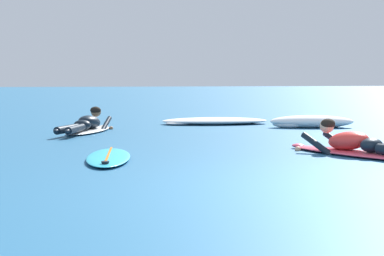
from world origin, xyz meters
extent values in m
plane|color=#235B84|center=(0.00, 10.00, 0.00)|extent=(120.00, 120.00, 0.00)
ellipsoid|color=#E54C66|center=(1.27, 2.58, 0.04)|extent=(1.35, 2.16, 0.07)
ellipsoid|color=#E54C66|center=(0.85, 3.50, 0.05)|extent=(0.25, 0.26, 0.06)
ellipsoid|color=red|center=(1.25, 2.62, 0.20)|extent=(0.65, 0.79, 0.35)
ellipsoid|color=black|center=(1.42, 2.26, 0.17)|extent=(0.43, 0.40, 0.20)
cylinder|color=black|center=(0.90, 2.87, 0.12)|extent=(0.33, 0.58, 0.34)
sphere|color=tan|center=(0.74, 3.22, 0.02)|extent=(0.09, 0.09, 0.09)
cylinder|color=black|center=(1.30, 3.04, 0.12)|extent=(0.33, 0.58, 0.34)
sphere|color=tan|center=(1.15, 3.37, 0.02)|extent=(0.09, 0.09, 0.09)
sphere|color=tan|center=(1.09, 2.99, 0.38)|extent=(0.21, 0.21, 0.21)
ellipsoid|color=black|center=(1.09, 2.97, 0.41)|extent=(0.28, 0.27, 0.16)
ellipsoid|color=white|center=(-2.19, 7.03, 0.04)|extent=(1.26, 2.06, 0.07)
ellipsoid|color=white|center=(-1.85, 7.91, 0.05)|extent=(0.26, 0.26, 0.06)
ellipsoid|color=black|center=(-2.18, 7.08, 0.20)|extent=(0.63, 0.80, 0.35)
ellipsoid|color=black|center=(-2.33, 6.70, 0.17)|extent=(0.42, 0.39, 0.20)
cylinder|color=black|center=(-2.61, 6.20, 0.14)|extent=(0.49, 0.83, 0.14)
ellipsoid|color=black|center=(-2.79, 5.81, 0.14)|extent=(0.17, 0.24, 0.08)
cylinder|color=black|center=(-2.46, 6.14, 0.14)|extent=(0.40, 0.86, 0.14)
ellipsoid|color=black|center=(-2.60, 5.73, 0.14)|extent=(0.17, 0.24, 0.08)
cylinder|color=black|center=(-2.24, 7.52, 0.12)|extent=(0.30, 0.57, 0.33)
sphere|color=#8C6647|center=(-2.10, 7.87, 0.02)|extent=(0.09, 0.09, 0.09)
cylinder|color=black|center=(-1.84, 7.34, 0.12)|extent=(0.30, 0.57, 0.33)
sphere|color=#8C6647|center=(-1.71, 7.67, 0.02)|extent=(0.09, 0.09, 0.09)
sphere|color=#8C6647|center=(-2.03, 7.46, 0.38)|extent=(0.21, 0.21, 0.21)
ellipsoid|color=black|center=(-2.03, 7.44, 0.41)|extent=(0.28, 0.27, 0.16)
ellipsoid|color=#2DB2D1|center=(-2.09, 2.77, 0.04)|extent=(0.79, 2.00, 0.07)
cube|color=orange|center=(-2.09, 2.77, 0.07)|extent=(0.22, 1.65, 0.01)
cone|color=black|center=(-2.18, 1.98, 0.01)|extent=(0.11, 0.11, 0.16)
ellipsoid|color=white|center=(2.58, 7.21, 0.14)|extent=(1.89, 1.02, 0.27)
ellipsoid|color=white|center=(3.04, 7.19, 0.10)|extent=(0.68, 0.38, 0.19)
ellipsoid|color=white|center=(2.04, 7.28, 0.08)|extent=(0.70, 0.63, 0.15)
ellipsoid|color=white|center=(0.77, 8.64, 0.08)|extent=(2.55, 1.23, 0.16)
ellipsoid|color=white|center=(1.40, 8.74, 0.06)|extent=(0.93, 0.60, 0.11)
ellipsoid|color=white|center=(0.03, 8.60, 0.04)|extent=(0.99, 0.72, 0.09)
camera|label=1|loc=(-2.63, -5.51, 1.08)|focal=58.58mm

